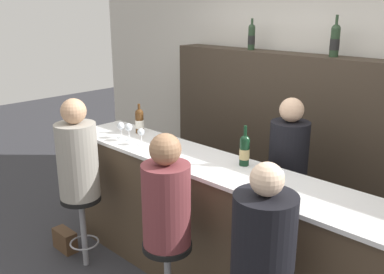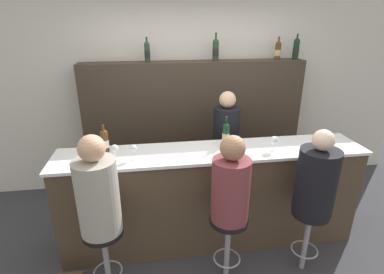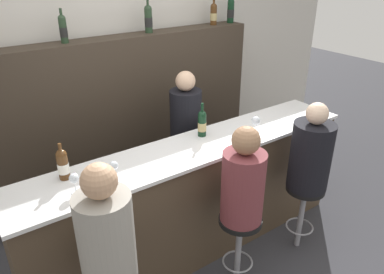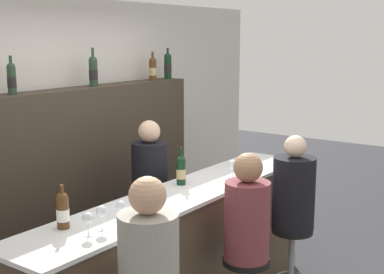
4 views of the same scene
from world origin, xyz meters
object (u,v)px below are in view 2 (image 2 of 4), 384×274
at_px(wine_bottle_counter_1, 226,134).
at_px(wine_bottle_backbar_0, 147,52).
at_px(guest_seated_left, 97,192).
at_px(bar_stool_middle, 228,232).
at_px(bar_stool_left, 104,245).
at_px(wine_glass_2, 134,149).
at_px(wine_bottle_counter_0, 105,141).
at_px(wine_bottle_backbar_3, 296,49).
at_px(wine_glass_0, 102,151).
at_px(wine_bottle_backbar_2, 278,50).
at_px(guest_seated_middle, 231,185).
at_px(wine_bottle_backbar_1, 216,50).
at_px(wine_glass_1, 115,149).
at_px(guest_seated_right, 317,179).
at_px(wine_glass_3, 274,141).
at_px(bar_stool_right, 309,224).
at_px(bartender, 225,158).

xyz_separation_m(wine_bottle_counter_1, wine_bottle_backbar_0, (-0.76, 1.06, 0.73)).
bearing_deg(guest_seated_left, bar_stool_middle, 0.00).
relative_size(wine_bottle_counter_1, bar_stool_middle, 0.45).
bearing_deg(bar_stool_left, wine_glass_2, 58.99).
height_order(wine_bottle_counter_0, wine_bottle_backbar_3, wine_bottle_backbar_3).
xyz_separation_m(wine_glass_0, bar_stool_left, (0.01, -0.46, -0.67)).
height_order(wine_bottle_backbar_2, guest_seated_middle, wine_bottle_backbar_2).
relative_size(wine_bottle_counter_0, wine_glass_0, 1.92).
bearing_deg(wine_bottle_backbar_1, guest_seated_middle, -97.52).
height_order(wine_glass_2, guest_seated_middle, guest_seated_middle).
height_order(wine_bottle_counter_0, wine_glass_0, wine_bottle_counter_0).
bearing_deg(wine_glass_2, wine_bottle_backbar_2, 34.32).
xyz_separation_m(wine_glass_0, wine_glass_1, (0.12, 0.00, 0.01)).
bearing_deg(wine_bottle_counter_0, guest_seated_right, -19.90).
xyz_separation_m(wine_glass_3, bar_stool_right, (0.22, -0.46, -0.68)).
distance_m(wine_bottle_backbar_0, wine_glass_2, 1.49).
distance_m(wine_bottle_backbar_1, wine_glass_2, 1.81).
height_order(wine_glass_0, guest_seated_left, guest_seated_left).
relative_size(wine_bottle_backbar_0, wine_glass_2, 2.08).
distance_m(bar_stool_left, guest_seated_left, 0.52).
relative_size(wine_bottle_backbar_1, guest_seated_left, 0.41).
distance_m(wine_bottle_backbar_2, bartender, 1.60).
bearing_deg(wine_bottle_backbar_1, wine_bottle_counter_1, -95.77).
bearing_deg(guest_seated_left, guest_seated_right, 0.00).
bearing_deg(wine_glass_0, bar_stool_left, -89.11).
xyz_separation_m(wine_glass_1, bar_stool_middle, (0.98, -0.46, -0.69)).
height_order(wine_glass_2, guest_seated_right, guest_seated_right).
xyz_separation_m(bar_stool_middle, guest_seated_right, (0.78, 0.00, 0.49)).
height_order(wine_glass_3, guest_seated_middle, guest_seated_middle).
xyz_separation_m(wine_bottle_backbar_2, guest_seated_left, (-2.15, -1.74, -0.89)).
height_order(wine_bottle_backbar_0, guest_seated_right, wine_bottle_backbar_0).
bearing_deg(bar_stool_right, wine_bottle_counter_1, 134.00).
bearing_deg(wine_glass_2, wine_glass_0, -180.00).
relative_size(wine_bottle_backbar_1, wine_bottle_backbar_3, 1.07).
bearing_deg(guest_seated_right, wine_glass_0, 166.16).
bearing_deg(wine_bottle_counter_1, guest_seated_right, -46.00).
bearing_deg(bartender, wine_glass_3, -63.90).
distance_m(wine_glass_1, guest_seated_right, 1.82).
bearing_deg(bar_stool_right, guest_seated_left, 180.00).
relative_size(guest_seated_left, bar_stool_right, 1.27).
xyz_separation_m(guest_seated_middle, bartender, (0.24, 1.10, -0.29)).
height_order(wine_bottle_backbar_2, wine_glass_3, wine_bottle_backbar_2).
height_order(wine_bottle_backbar_2, guest_seated_left, wine_bottle_backbar_2).
bearing_deg(bartender, wine_bottle_backbar_2, 37.67).
bearing_deg(wine_bottle_backbar_0, guest_seated_left, -104.52).
relative_size(bar_stool_left, bartender, 0.43).
bearing_deg(wine_glass_3, wine_glass_2, 180.00).
height_order(wine_glass_2, wine_glass_3, wine_glass_3).
xyz_separation_m(guest_seated_middle, bar_stool_right, (0.78, 0.00, -0.49)).
bearing_deg(wine_glass_0, wine_bottle_backbar_3, 27.97).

